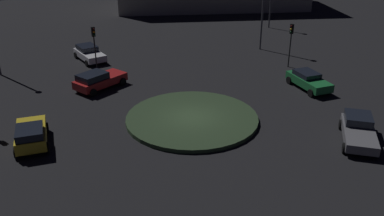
{
  "coord_description": "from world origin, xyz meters",
  "views": [
    {
      "loc": [
        -21.62,
        14.53,
        12.97
      ],
      "look_at": [
        0.0,
        0.0,
        0.95
      ],
      "focal_mm": 38.43,
      "sensor_mm": 36.0,
      "label": 1
    }
  ],
  "objects": [
    {
      "name": "ground_plane",
      "position": [
        0.0,
        0.0,
        0.0
      ],
      "size": [
        115.59,
        115.59,
        0.0
      ],
      "primitive_type": "plane",
      "color": "black"
    },
    {
      "name": "car_white",
      "position": [
        17.03,
        0.99,
        0.75
      ],
      "size": [
        4.33,
        2.07,
        1.44
      ],
      "rotation": [
        0.0,
        0.0,
        3.14
      ],
      "color": "white",
      "rests_on": "ground_plane"
    },
    {
      "name": "car_red",
      "position": [
        9.29,
        3.15,
        0.79
      ],
      "size": [
        3.14,
        4.77,
        1.51
      ],
      "rotation": [
        0.0,
        0.0,
        -1.27
      ],
      "color": "red",
      "rests_on": "ground_plane"
    },
    {
      "name": "roundabout_island",
      "position": [
        0.0,
        0.0,
        0.15
      ],
      "size": [
        9.33,
        9.33,
        0.3
      ],
      "primitive_type": "cylinder",
      "color": "#2D4228",
      "rests_on": "ground_plane"
    },
    {
      "name": "traffic_light_south",
      "position": [
        4.42,
        -14.11,
        2.96
      ],
      "size": [
        0.35,
        0.39,
        4.16
      ],
      "rotation": [
        0.0,
        0.0,
        1.87
      ],
      "color": "#2D2D2D",
      "rests_on": "ground_plane"
    },
    {
      "name": "car_green",
      "position": [
        -0.41,
        -11.44,
        0.74
      ],
      "size": [
        4.58,
        2.73,
        1.38
      ],
      "rotation": [
        0.0,
        0.0,
        2.92
      ],
      "color": "#1E7238",
      "rests_on": "ground_plane"
    },
    {
      "name": "car_yellow",
      "position": [
        2.59,
        10.31,
        0.82
      ],
      "size": [
        4.15,
        2.84,
        1.55
      ],
      "rotation": [
        0.0,
        0.0,
        -0.27
      ],
      "color": "gold",
      "rests_on": "ground_plane"
    },
    {
      "name": "car_grey",
      "position": [
        -8.3,
        -7.26,
        0.72
      ],
      "size": [
        4.43,
        4.66,
        1.4
      ],
      "rotation": [
        0.0,
        0.0,
        2.29
      ],
      "color": "slate",
      "rests_on": "ground_plane"
    },
    {
      "name": "traffic_light_east",
      "position": [
        14.3,
        1.33,
        2.85
      ],
      "size": [
        0.37,
        0.32,
        3.99
      ],
      "rotation": [
        0.0,
        0.0,
        -3.05
      ],
      "color": "#2D2D2D",
      "rests_on": "ground_plane"
    }
  ]
}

